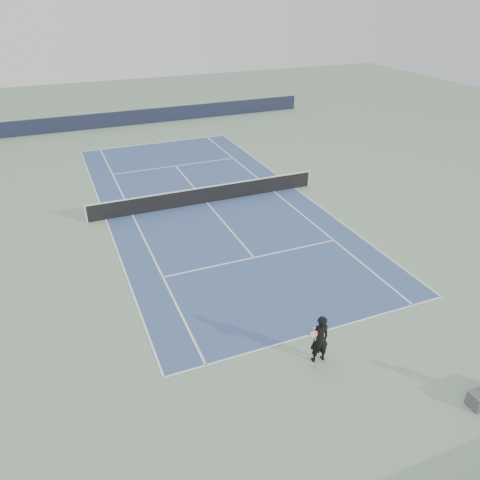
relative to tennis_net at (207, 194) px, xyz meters
name	(u,v)px	position (x,y,z in m)	size (l,w,h in m)	color
ground	(207,203)	(0.00, 0.00, -0.50)	(80.00, 80.00, 0.00)	gray
court_surface	(207,203)	(0.00, 0.00, -0.50)	(10.97, 23.77, 0.01)	#35507F
tennis_net	(207,194)	(0.00, 0.00, 0.00)	(12.90, 0.10, 1.07)	silver
windscreen_far	(139,117)	(0.00, 17.88, 0.10)	(30.00, 0.25, 1.20)	black
tennis_player	(319,339)	(-0.72, -13.01, 0.36)	(0.79, 0.51, 1.74)	black
tennis_ball	(317,367)	(-0.90, -13.32, -0.47)	(0.07, 0.07, 0.07)	yellow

